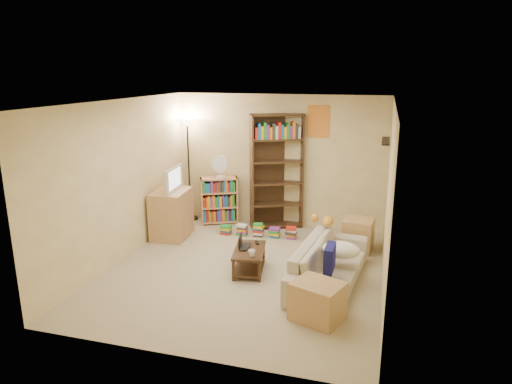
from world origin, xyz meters
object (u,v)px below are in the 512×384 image
Objects in this scene: short_bookshelf at (219,200)px; sofa at (329,263)px; tv_stand at (172,214)px; desk_fan at (220,166)px; end_cabinet at (318,301)px; tall_bookshelf at (277,169)px; tabby_cat at (326,220)px; coffee_table at (249,258)px; laptop at (248,247)px; floor_lamp at (188,140)px; television at (170,179)px; side_table at (358,235)px; mug at (252,253)px.

sofa is at bearing -65.39° from short_bookshelf.
tv_stand is 1.11m from short_bookshelf.
desk_fan is 3.95m from end_cabinet.
tv_stand reaches higher than end_cabinet.
tv_stand is 0.40× the size of tall_bookshelf.
tabby_cat is 0.54× the size of coffee_table.
short_bookshelf is at bearing 28.09° from laptop.
sofa is at bearing -34.87° from floor_lamp.
short_bookshelf is (-2.40, 2.06, 0.17)m from sofa.
floor_lamp is (-0.65, 0.07, 1.16)m from short_bookshelf.
tall_bookshelf reaches higher than coffee_table.
laptop is at bearing -34.47° from tv_stand.
end_cabinet is at bearing -85.16° from tabby_cat.
television is (-2.79, 0.32, 0.41)m from tabby_cat.
laptop reaches higher than coffee_table.
end_cabinet is at bearing -77.11° from short_bookshelf.
side_table is at bearing -13.79° from desk_fan.
desk_fan is 0.83× the size of side_table.
coffee_table is at bearing -139.08° from side_table.
short_bookshelf is (-1.17, 1.95, 0.10)m from laptop.
television is 1.40× the size of side_table.
short_bookshelf reaches higher than coffee_table.
short_bookshelf is (0.56, 0.96, -0.61)m from television.
tv_stand is 0.42× the size of floor_lamp.
short_bookshelf is 2.07× the size of desk_fan.
sofa is at bearing -98.13° from laptop.
side_table is at bearing 49.95° from tabby_cat.
sofa is at bearing -12.49° from coffee_table.
sofa is 3.62× the size of end_cabinet.
tall_bookshelf is 1.84m from floor_lamp.
coffee_table is 0.39× the size of tall_bookshelf.
coffee_table is 0.93× the size of short_bookshelf.
tall_bookshelf reaches higher than tv_stand.
tv_stand is (-1.88, 1.30, 0.03)m from mug.
short_bookshelf is at bearing 127.67° from end_cabinet.
television is 1.69× the size of desk_fan.
side_table reaches higher than coffee_table.
tall_bookshelf is at bearing -1.74° from laptop.
tv_stand is at bearing -175.51° from side_table.
tabby_cat is at bearing 94.84° from end_cabinet.
sofa is 6.32× the size of laptop.
tall_bookshelf reaches higher than end_cabinet.
laptop is at bearing -113.35° from tall_bookshelf.
tabby_cat is at bearing -11.08° from tv_stand.
television is (-1.72, 0.99, 0.71)m from laptop.
floor_lamp reaches higher than mug.
television is 1.32× the size of end_cabinet.
sofa reaches higher than side_table.
floor_lamp reaches higher than tabby_cat.
floor_lamp is at bearing 167.15° from side_table.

